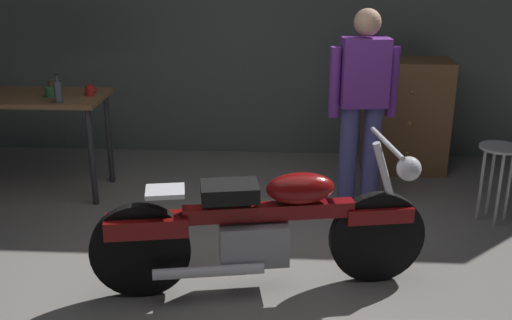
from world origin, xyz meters
name	(u,v)px	position (x,y,z in m)	size (l,w,h in m)	color
ground_plane	(245,287)	(0.00, 0.00, 0.00)	(12.00, 12.00, 0.00)	gray
back_wall	(265,4)	(0.00, 2.80, 1.55)	(8.00, 0.12, 3.10)	#56605B
workbench	(31,108)	(-1.99, 1.54, 0.79)	(1.30, 0.64, 0.90)	brown
motorcycle	(264,226)	(0.12, 0.01, 0.45)	(2.17, 0.73, 1.00)	black
person_standing	(363,100)	(0.87, 1.43, 0.93)	(0.57, 0.27, 1.67)	#515099
shop_stool	(498,163)	(1.94, 1.16, 0.50)	(0.32, 0.32, 0.64)	#B2B2B7
wooden_dresser	(405,116)	(1.39, 2.30, 0.55)	(0.80, 0.47, 1.10)	brown
mug_red_diner	(90,90)	(-1.46, 1.56, 0.95)	(0.10, 0.07, 0.09)	red
mug_green_speckled	(50,92)	(-1.78, 1.50, 0.94)	(0.11, 0.08, 0.09)	#3D7F4C
mug_brown_stoneware	(52,85)	(-1.85, 1.72, 0.95)	(0.10, 0.07, 0.09)	brown
bottle	(58,91)	(-1.64, 1.31, 1.00)	(0.06, 0.06, 0.24)	#3F4C59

